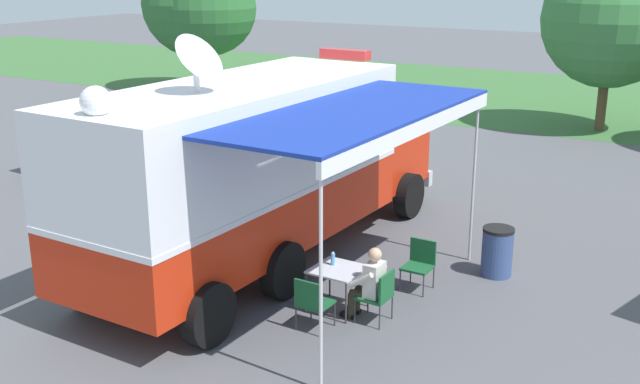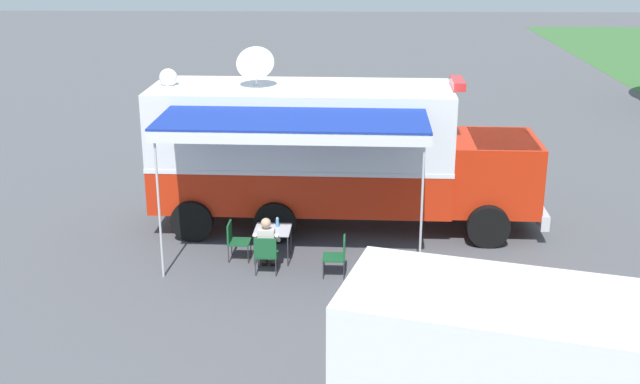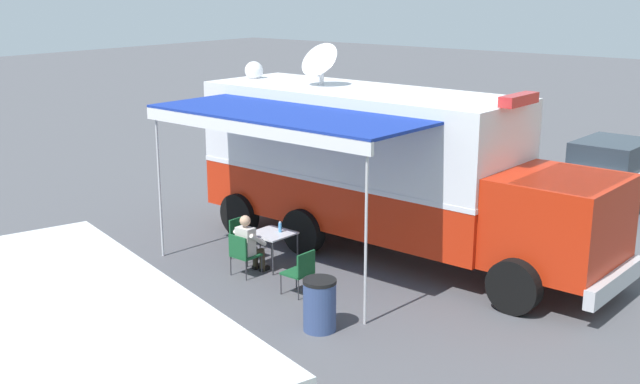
% 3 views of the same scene
% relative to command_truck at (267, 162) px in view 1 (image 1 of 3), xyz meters
% --- Properties ---
extents(ground_plane, '(100.00, 100.00, 0.00)m').
position_rel_command_truck_xyz_m(ground_plane, '(-0.06, -0.75, -1.94)').
color(ground_plane, '#515156').
extents(grass_verge, '(80.00, 14.00, 0.01)m').
position_rel_command_truck_xyz_m(grass_verge, '(-0.06, 20.46, -1.94)').
color(grass_verge, '#386633').
rests_on(grass_verge, ground).
extents(lot_stripe, '(0.28, 4.80, 0.01)m').
position_rel_command_truck_xyz_m(lot_stripe, '(-2.46, -2.12, -1.94)').
color(lot_stripe, silver).
rests_on(lot_stripe, ground).
extents(command_truck, '(5.04, 9.57, 4.53)m').
position_rel_command_truck_xyz_m(command_truck, '(0.00, 0.00, 0.00)').
color(command_truck, red).
rests_on(command_truck, ground).
extents(folding_table, '(0.83, 0.83, 0.73)m').
position_rel_command_truck_xyz_m(folding_table, '(2.22, -1.30, -1.27)').
color(folding_table, silver).
rests_on(folding_table, ground).
extents(water_bottle, '(0.07, 0.07, 0.22)m').
position_rel_command_truck_xyz_m(water_bottle, '(2.07, -1.20, -1.11)').
color(water_bottle, '#4C99D8').
rests_on(water_bottle, folding_table).
extents(folding_chair_at_table, '(0.50, 0.50, 0.87)m').
position_rel_command_truck_xyz_m(folding_chair_at_table, '(3.02, -1.38, -1.43)').
color(folding_chair_at_table, '#19562D').
rests_on(folding_chair_at_table, ground).
extents(folding_chair_beside_table, '(0.50, 0.50, 0.87)m').
position_rel_command_truck_xyz_m(folding_chair_beside_table, '(2.23, -2.15, -1.43)').
color(folding_chair_beside_table, '#19562D').
rests_on(folding_chair_beside_table, ground).
extents(folding_chair_spare_by_truck, '(0.49, 0.49, 0.87)m').
position_rel_command_truck_xyz_m(folding_chair_spare_by_truck, '(3.05, 0.18, -1.43)').
color(folding_chair_spare_by_truck, '#19562D').
rests_on(folding_chair_spare_by_truck, ground).
extents(seated_responder, '(0.67, 0.56, 1.25)m').
position_rel_command_truck_xyz_m(seated_responder, '(2.83, -1.38, -1.29)').
color(seated_responder, silver).
rests_on(seated_responder, ground).
extents(trash_bin, '(0.57, 0.57, 0.91)m').
position_rel_command_truck_xyz_m(trash_bin, '(4.05, 1.41, -1.49)').
color(trash_bin, '#384C7F').
rests_on(trash_bin, ground).
extents(car_behind_truck, '(4.26, 2.14, 1.76)m').
position_rel_command_truck_xyz_m(car_behind_truck, '(-6.83, 2.57, -1.06)').
color(car_behind_truck, silver).
rests_on(car_behind_truck, ground).
extents(tree_far_left, '(4.49, 4.49, 5.95)m').
position_rel_command_truck_xyz_m(tree_far_left, '(-13.51, 14.93, 1.76)').
color(tree_far_left, brown).
rests_on(tree_far_left, ground).
extents(tree_left_of_centre, '(3.98, 3.98, 5.56)m').
position_rel_command_truck_xyz_m(tree_left_of_centre, '(-12.60, 14.71, 1.62)').
color(tree_left_of_centre, brown).
rests_on(tree_left_of_centre, ground).
extents(tree_right_of_centre, '(4.43, 4.43, 5.87)m').
position_rel_command_truck_xyz_m(tree_right_of_centre, '(3.32, 15.18, 1.71)').
color(tree_right_of_centre, brown).
rests_on(tree_right_of_centre, ground).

